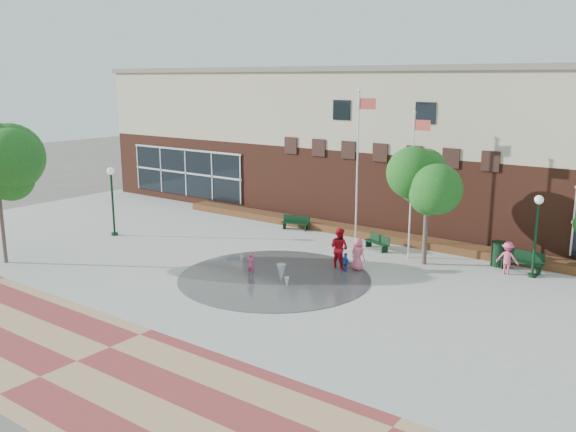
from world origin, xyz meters
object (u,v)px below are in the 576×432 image
Objects in this scene: flagpole_right at (413,178)px; flagpole_left at (358,162)px; child_splash at (251,264)px; trash_can at (499,254)px; bench_left at (295,225)px.

flagpole_left is at bearing -176.43° from flagpole_right.
flagpole_right is at bearing -3.48° from flagpole_left.
trash_can is at bearing -158.67° from child_splash.
flagpole_left is 7.92m from trash_can.
flagpole_right is at bearing -162.75° from trash_can.
flagpole_left reaches higher than child_splash.
bench_left is 1.63× the size of child_splash.
flagpole_right is 5.29m from trash_can.
flagpole_right is 8.70m from child_splash.
trash_can is (6.77, 1.39, -3.87)m from flagpole_left.
bench_left is 1.43× the size of trash_can.
flagpole_right is at bearing -145.80° from child_splash.
child_splash is at bearing -123.94° from flagpole_right.
flagpole_right reaches higher than bench_left.
bench_left is at bearing 179.62° from trash_can.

